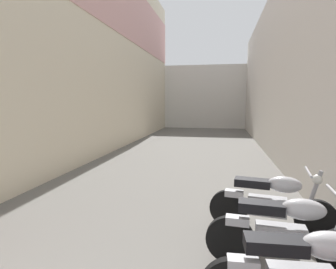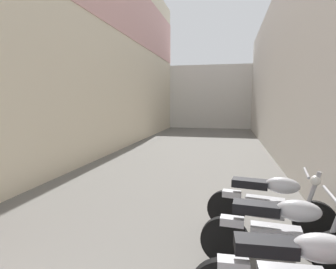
# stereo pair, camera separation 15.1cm
# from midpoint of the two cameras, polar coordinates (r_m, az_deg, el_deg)

# --- Properties ---
(ground_plane) EXTENTS (36.97, 36.97, 0.00)m
(ground_plane) POSITION_cam_midpoint_polar(r_m,az_deg,el_deg) (8.31, 2.96, -7.00)
(ground_plane) COLOR #66635E
(building_left) EXTENTS (0.45, 20.97, 8.56)m
(building_left) POSITION_cam_midpoint_polar(r_m,az_deg,el_deg) (11.14, -12.25, 18.84)
(building_left) COLOR beige
(building_left) RESTS_ON ground
(building_right) EXTENTS (0.45, 20.97, 6.04)m
(building_right) POSITION_cam_midpoint_polar(r_m,az_deg,el_deg) (10.17, 23.44, 12.13)
(building_right) COLOR beige
(building_right) RESTS_ON ground
(building_far_end) EXTENTS (8.95, 2.00, 4.65)m
(building_far_end) POSITION_cam_midpoint_polar(r_m,az_deg,el_deg) (21.48, 9.05, 7.72)
(building_far_end) COLOR silver
(building_far_end) RESTS_ON ground
(motorcycle_fourth) EXTENTS (1.85, 0.58, 1.04)m
(motorcycle_fourth) POSITION_cam_midpoint_polar(r_m,az_deg,el_deg) (3.63, 23.68, -18.17)
(motorcycle_fourth) COLOR black
(motorcycle_fourth) RESTS_ON ground
(motorcycle_fifth) EXTENTS (1.84, 0.58, 1.04)m
(motorcycle_fifth) POSITION_cam_midpoint_polar(r_m,az_deg,el_deg) (4.51, 21.28, -13.04)
(motorcycle_fifth) COLOR black
(motorcycle_fifth) RESTS_ON ground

